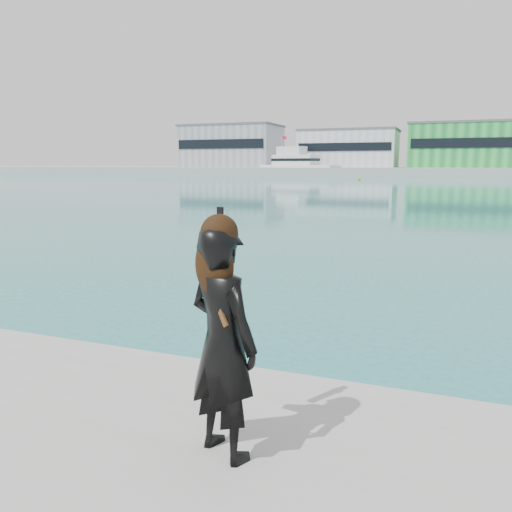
# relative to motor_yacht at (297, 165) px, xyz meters

# --- Properties ---
(ground) EXTENTS (500.00, 500.00, 0.00)m
(ground) POSITION_rel_motor_yacht_xyz_m (32.32, -115.64, -2.59)
(ground) COLOR #1C7B82
(ground) RESTS_ON ground
(far_quay) EXTENTS (320.00, 40.00, 2.00)m
(far_quay) POSITION_rel_motor_yacht_xyz_m (32.32, 14.36, -1.59)
(far_quay) COLOR #9E9E99
(far_quay) RESTS_ON ground
(warehouse_grey_left) EXTENTS (26.52, 16.36, 11.50)m
(warehouse_grey_left) POSITION_rel_motor_yacht_xyz_m (-22.68, 12.34, 5.17)
(warehouse_grey_left) COLOR gray
(warehouse_grey_left) RESTS_ON far_quay
(warehouse_white) EXTENTS (24.48, 15.35, 9.50)m
(warehouse_white) POSITION_rel_motor_yacht_xyz_m (10.32, 12.34, 4.17)
(warehouse_white) COLOR silver
(warehouse_white) RESTS_ON far_quay
(warehouse_green) EXTENTS (30.60, 16.36, 10.50)m
(warehouse_green) POSITION_rel_motor_yacht_xyz_m (40.32, 12.34, 4.67)
(warehouse_green) COLOR #228B3E
(warehouse_green) RESTS_ON far_quay
(flagpole_left) EXTENTS (1.28, 0.16, 8.00)m
(flagpole_left) POSITION_rel_motor_yacht_xyz_m (-5.59, 5.36, 3.94)
(flagpole_left) COLOR silver
(flagpole_left) RESTS_ON far_quay
(motor_yacht) EXTENTS (20.53, 10.67, 9.23)m
(motor_yacht) POSITION_rel_motor_yacht_xyz_m (0.00, 0.00, 0.00)
(motor_yacht) COLOR white
(motor_yacht) RESTS_ON ground
(buoy_far) EXTENTS (0.50, 0.50, 0.50)m
(buoy_far) POSITION_rel_motor_yacht_xyz_m (19.47, -27.10, -2.59)
(buoy_far) COLOR orange
(buoy_far) RESTS_ON ground
(woman) EXTENTS (0.76, 0.65, 1.87)m
(woman) POSITION_rel_motor_yacht_xyz_m (32.64, -116.26, -0.85)
(woman) COLOR black
(woman) RESTS_ON near_quay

